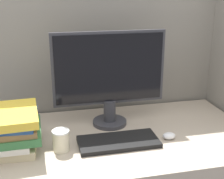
% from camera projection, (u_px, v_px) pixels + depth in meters
% --- Properties ---
extents(cubicle_panel_rear, '(1.79, 0.04, 1.62)m').
position_uv_depth(cubicle_panel_rear, '(97.00, 100.00, 1.87)').
color(cubicle_panel_rear, gray).
rests_on(cubicle_panel_rear, ground_plane).
extents(monitor, '(0.57, 0.18, 0.49)m').
position_uv_depth(monitor, '(109.00, 77.00, 1.56)').
color(monitor, '#333338').
rests_on(monitor, desk).
extents(keyboard, '(0.37, 0.17, 0.02)m').
position_uv_depth(keyboard, '(118.00, 142.00, 1.44)').
color(keyboard, black).
rests_on(keyboard, desk).
extents(mouse, '(0.06, 0.05, 0.03)m').
position_uv_depth(mouse, '(169.00, 136.00, 1.48)').
color(mouse, silver).
rests_on(mouse, desk).
extents(coffee_cup, '(0.08, 0.08, 0.10)m').
position_uv_depth(coffee_cup, '(61.00, 140.00, 1.37)').
color(coffee_cup, beige).
rests_on(coffee_cup, desk).
extents(book_stack, '(0.26, 0.31, 0.18)m').
position_uv_depth(book_stack, '(12.00, 129.00, 1.37)').
color(book_stack, '#C6B78C').
rests_on(book_stack, desk).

